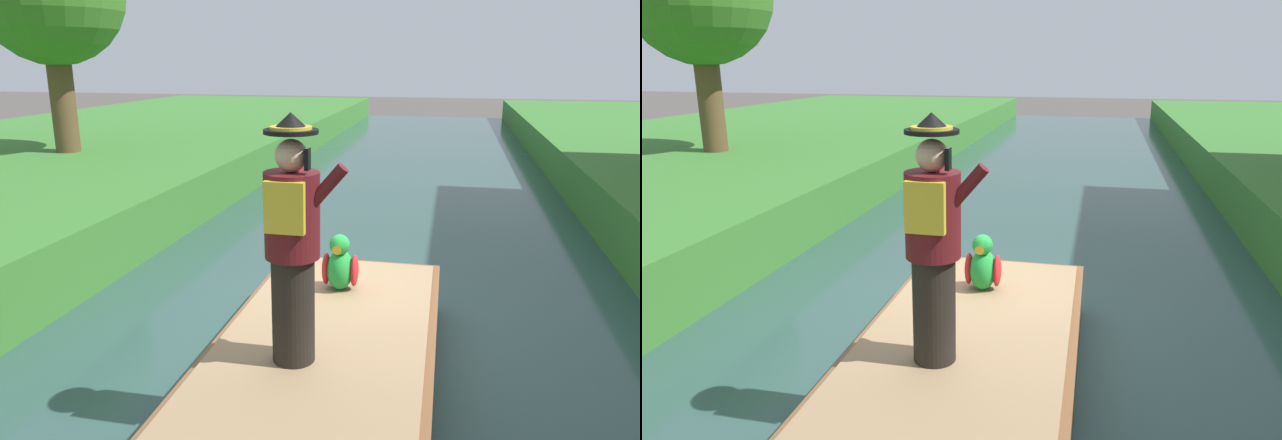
{
  "view_description": "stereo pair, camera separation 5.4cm",
  "coord_description": "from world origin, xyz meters",
  "views": [
    {
      "loc": [
        0.92,
        -5.63,
        2.91
      ],
      "look_at": [
        -0.11,
        -1.09,
        1.61
      ],
      "focal_mm": 32.62,
      "sensor_mm": 36.0,
      "label": 1
    },
    {
      "loc": [
        0.97,
        -5.62,
        2.91
      ],
      "look_at": [
        -0.11,
        -1.09,
        1.61
      ],
      "focal_mm": 32.62,
      "sensor_mm": 36.0,
      "label": 2
    }
  ],
  "objects": [
    {
      "name": "canal_water",
      "position": [
        0.0,
        0.0,
        0.05
      ],
      "size": [
        6.51,
        48.0,
        0.1
      ],
      "primitive_type": "cube",
      "color": "#2D4C47",
      "rests_on": "ground"
    },
    {
      "name": "boat",
      "position": [
        0.0,
        -1.45,
        0.4
      ],
      "size": [
        1.84,
        4.22,
        0.61
      ],
      "color": "brown",
      "rests_on": "canal_water"
    },
    {
      "name": "ground_plane",
      "position": [
        0.0,
        0.0,
        0.0
      ],
      "size": [
        80.0,
        80.0,
        0.0
      ],
      "primitive_type": "plane",
      "color": "#4C4742"
    },
    {
      "name": "person_pirate",
      "position": [
        -0.14,
        -1.82,
        1.64
      ],
      "size": [
        0.61,
        0.42,
        1.85
      ],
      "rotation": [
        0.0,
        0.0,
        -0.27
      ],
      "color": "black",
      "rests_on": "boat"
    },
    {
      "name": "parrot_plush",
      "position": [
        -0.07,
        -0.37,
        0.95
      ],
      "size": [
        0.36,
        0.35,
        0.57
      ],
      "color": "green",
      "rests_on": "boat"
    }
  ]
}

